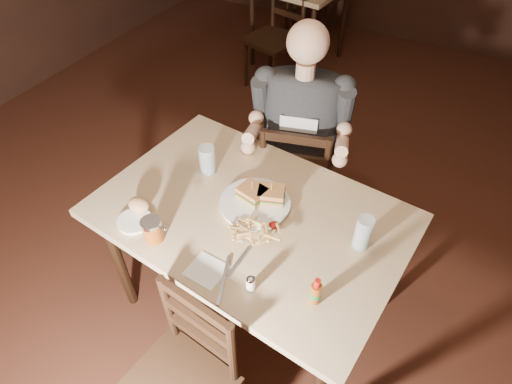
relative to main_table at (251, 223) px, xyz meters
The scene contains 20 objects.
room_shell 0.73m from the main_table, 66.71° to the left, with size 7.00×7.00×7.00m.
main_table is the anchor object (origin of this frame).
chair_far 0.70m from the main_table, 94.94° to the left, with size 0.40×0.44×0.87m, color black, non-canonical shape.
bg_chair_near 2.36m from the main_table, 114.31° to the left, with size 0.41×0.45×0.90m, color black, non-canonical shape.
diner 0.64m from the main_table, 94.11° to the left, with size 0.52×0.41×0.90m, color #2D2F32, non-canonical shape.
dinner_plate 0.09m from the main_table, 92.59° to the left, with size 0.30×0.30×0.02m, color white.
sandwich_left 0.16m from the main_table, 112.06° to the left, with size 0.11×0.09×0.10m, color #BF8043, non-canonical shape.
sandwich_right 0.18m from the main_table, 62.72° to the left, with size 0.11×0.09×0.10m, color #BF8043, non-canonical shape.
fries_pile 0.18m from the main_table, 53.98° to the right, with size 0.25×0.18×0.04m, color #EEC074, non-canonical shape.
ketchup_dollop 0.16m from the main_table, 14.82° to the right, with size 0.04×0.04×0.01m, color maroon.
glass_left 0.36m from the main_table, 155.60° to the left, with size 0.08×0.08×0.14m, color silver.
glass_right 0.50m from the main_table, ahead, with size 0.07×0.07×0.15m, color silver.
hot_sauce 0.51m from the main_table, 32.98° to the right, with size 0.04×0.04×0.13m, color #8A3B0F, non-canonical shape.
salt_shaker 0.39m from the main_table, 60.78° to the right, with size 0.04×0.04×0.06m, color white, non-canonical shape.
syrup_dispenser 0.43m from the main_table, 131.16° to the right, with size 0.08×0.08×0.11m, color #8A3B0F, non-canonical shape.
napkin 0.35m from the main_table, 90.43° to the right, with size 0.14×0.13×0.00m, color white.
knife 0.36m from the main_table, 77.28° to the right, with size 0.01×0.22×0.01m, color silver.
fork 0.26m from the main_table, 69.86° to the right, with size 0.01×0.18×0.01m, color silver.
side_plate 0.50m from the main_table, 144.78° to the right, with size 0.14×0.14×0.01m, color white.
bread_roll 0.49m from the main_table, 152.75° to the right, with size 0.10×0.08×0.06m, color tan.
Camera 1 is at (0.53, -1.27, 2.13)m, focal length 30.00 mm.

